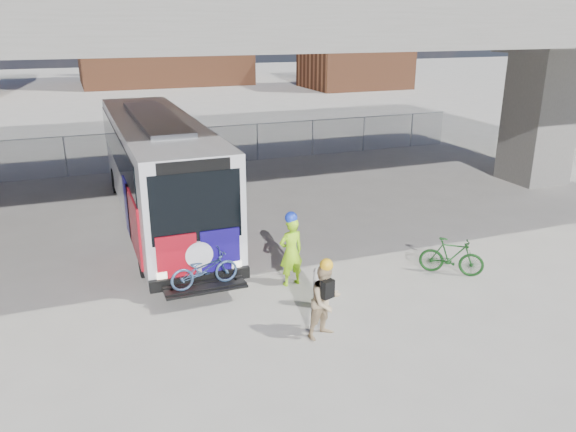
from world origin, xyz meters
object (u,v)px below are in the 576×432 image
cyclist_hivis (291,250)px  cyclist_tan (326,300)px  bus (158,162)px  bike_parked (452,256)px  bollard (319,285)px

cyclist_hivis → cyclist_tan: cyclist_hivis is taller
bus → bike_parked: (6.70, -7.31, -1.59)m
bus → cyclist_hivis: bearing=-69.5°
bollard → cyclist_hivis: size_ratio=0.52×
cyclist_hivis → bike_parked: (4.34, -0.99, -0.46)m
bollard → cyclist_hivis: 1.45m
bollard → cyclist_tan: 1.40m
bus → bike_parked: size_ratio=7.48×
bollard → bike_parked: bearing=5.3°
bus → cyclist_tan: bearing=-76.8°
bollard → bike_parked: (4.15, 0.39, -0.04)m
cyclist_hivis → bus: bearing=-77.2°
cyclist_hivis → cyclist_tan: bearing=77.1°
bollard → bus: bearing=108.3°
bus → bollard: size_ratio=12.33×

